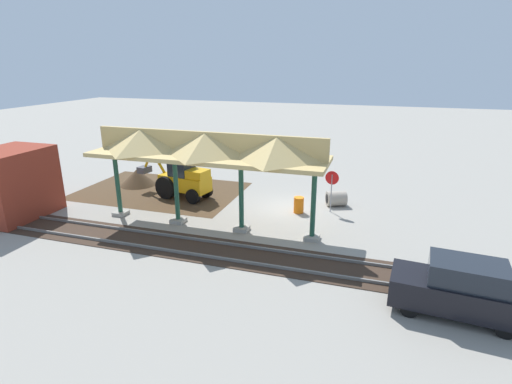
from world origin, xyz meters
TOP-DOWN VIEW (x-y plane):
  - ground_plane at (0.00, 0.00)m, footprint 120.00×120.00m
  - dirt_work_zone at (8.75, -0.66)m, footprint 10.39×7.00m
  - platform_canopy at (3.29, 3.83)m, footprint 11.87×3.20m
  - rail_tracks at (0.00, 6.37)m, footprint 60.00×2.58m
  - stop_sign at (-2.38, -0.17)m, footprint 0.76×0.14m
  - backhoe at (6.70, 0.05)m, footprint 5.29×2.25m
  - dirt_mound at (10.94, -1.39)m, footprint 4.89×4.89m
  - concrete_pipe at (-2.57, -1.29)m, footprint 1.35×1.22m
  - brick_utility_building at (13.93, 5.66)m, footprint 3.00×3.99m
  - distant_parked_car at (-7.69, 8.27)m, footprint 4.35×2.14m
  - traffic_barrel at (-0.70, 0.49)m, footprint 0.56×0.56m

SIDE VIEW (x-z plane):
  - ground_plane at x=0.00m, z-range 0.00..0.00m
  - dirt_mound at x=10.94m, z-range -1.11..1.11m
  - dirt_work_zone at x=8.75m, z-range 0.00..0.01m
  - rail_tracks at x=0.00m, z-range -0.05..0.10m
  - concrete_pipe at x=-2.57m, z-range 0.00..0.87m
  - traffic_barrel at x=-0.70m, z-range 0.00..0.90m
  - distant_parked_car at x=-7.69m, z-range -0.01..1.97m
  - backhoe at x=6.70m, z-range -0.14..2.68m
  - stop_sign at x=-2.38m, z-range 0.53..2.90m
  - brick_utility_building at x=13.93m, z-range 0.00..3.70m
  - platform_canopy at x=3.29m, z-range 1.71..6.61m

